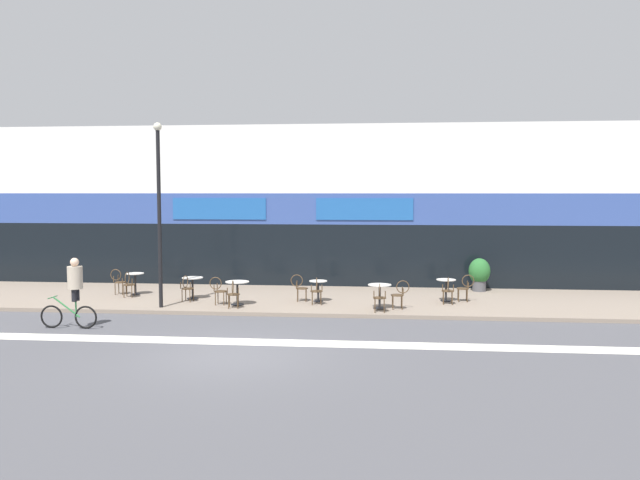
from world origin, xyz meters
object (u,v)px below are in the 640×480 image
Objects in this scene: cafe_chair_4_near at (380,296)px; cafe_chair_5_side at (465,286)px; cafe_chair_4_side at (400,293)px; planter_pot at (479,273)px; cafe_chair_0_side at (118,280)px; cafe_chair_0_near at (128,283)px; cafe_chair_5_near at (448,289)px; lamp_post at (159,203)px; cafe_chair_3_side at (300,286)px; cafe_chair_1_near at (187,286)px; cafe_chair_2_near at (233,292)px; bistro_table_2 at (237,288)px; bistro_table_4 at (380,291)px; bistro_table_0 at (135,280)px; cafe_chair_2_side at (218,289)px; cyclist_0 at (73,288)px; cafe_chair_3_near at (317,289)px; bistro_table_1 at (193,283)px; bistro_table_3 at (318,287)px; bistro_table_5 at (446,286)px.

cafe_chair_5_side is at bearing -52.35° from cafe_chair_4_near.
cafe_chair_4_side is 4.88m from planter_pot.
cafe_chair_0_side is 1.00× the size of cafe_chair_5_side.
cafe_chair_5_near is at bearing -93.93° from cafe_chair_0_near.
lamp_post is at bearing 102.27° from cafe_chair_5_near.
cafe_chair_0_near is 6.01m from cafe_chair_3_side.
cafe_chair_2_near is at bearing -112.04° from cafe_chair_1_near.
bistro_table_2 is 2.11m from cafe_chair_3_side.
bistro_table_4 is 9.49m from cafe_chair_0_side.
cafe_chair_2_near is at bearing -29.12° from bistro_table_0.
cafe_chair_2_side is at bearing -157.80° from planter_pot.
cafe_chair_3_side is (6.01, -0.79, -0.02)m from bistro_table_0.
cafe_chair_5_side is 12.21m from cyclist_0.
cafe_chair_3_near is at bearing 6.88° from cafe_chair_2_side.
bistro_table_3 is (4.34, -0.13, -0.03)m from bistro_table_1.
cafe_chair_5_side is at bearing 5.52° from bistro_table_3.
bistro_table_1 is 10.38m from planter_pot.
planter_pot is (10.05, 2.62, 0.14)m from bistro_table_1.
cafe_chair_2_side is (4.09, -1.66, 0.00)m from cafe_chair_0_side.
planter_pot is (6.33, 2.76, 0.15)m from cafe_chair_3_side.
cafe_chair_4_near is at bearing -12.18° from cafe_chair_0_side.
bistro_table_2 is 2.57m from cafe_chair_3_near.
cafe_chair_1_near is 7.04m from cafe_chair_4_side.
cafe_chair_1_near is at bearing 79.52° from cafe_chair_4_near.
cafe_chair_2_side is at bearing 81.13° from cafe_chair_4_near.
cafe_chair_0_near is 0.89m from cafe_chair_0_side.
bistro_table_5 is 2.22m from cafe_chair_4_side.
cafe_chair_2_side and cafe_chair_5_side have the same top height.
bistro_table_5 is 0.82× the size of cafe_chair_5_near.
cafe_chair_3_near reaches higher than bistro_table_5.
cyclist_0 is (-10.63, -4.07, 0.50)m from cafe_chair_5_near.
cafe_chair_5_side is (2.84, 2.18, 0.00)m from cafe_chair_4_near.
cafe_chair_0_near is 1.00× the size of cafe_chair_2_side.
bistro_table_2 is at bearing 15.53° from lamp_post.
lamp_post reaches higher than bistro_table_2.
bistro_table_1 is at bearing 72.25° from lamp_post.
cyclist_0 reaches higher than bistro_table_3.
bistro_table_4 reaches higher than bistro_table_5.
cafe_chair_1_near is 1.00× the size of cafe_chair_5_side.
bistro_table_2 is at bearing -161.04° from bistro_table_3.
bistro_table_0 is 5.04m from cyclist_0.
planter_pot is at bearing -22.84° from cafe_chair_5_near.
cyclist_0 is at bearing -178.86° from cafe_chair_0_near.
bistro_table_5 is at bearing 6.36° from bistro_table_3.
cafe_chair_4_near is at bearing -104.41° from cafe_chair_0_near.
cafe_chair_0_side is 6.69m from cafe_chair_3_side.
cafe_chair_5_side is (12.15, -0.32, 0.00)m from cafe_chair_0_side.
lamp_post is at bearing -162.66° from bistro_table_3.
cafe_chair_2_side is at bearing -108.88° from cafe_chair_0_near.
planter_pot reaches higher than bistro_table_0.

